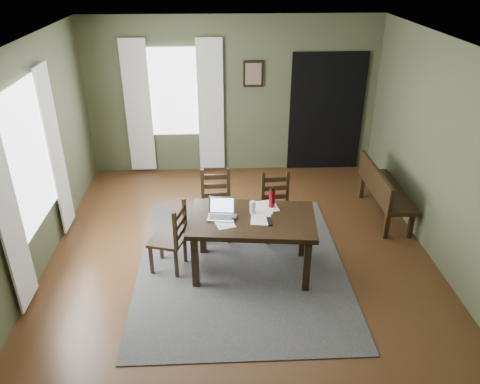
{
  "coord_description": "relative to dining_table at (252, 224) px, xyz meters",
  "views": [
    {
      "loc": [
        -0.25,
        -4.9,
        3.6
      ],
      "look_at": [
        0.0,
        0.3,
        0.9
      ],
      "focal_mm": 35.0,
      "sensor_mm": 36.0,
      "label": 1
    }
  ],
  "objects": [
    {
      "name": "ground",
      "position": [
        -0.12,
        0.11,
        -0.67
      ],
      "size": [
        5.0,
        6.0,
        0.01
      ],
      "color": "#492C16"
    },
    {
      "name": "room_shell",
      "position": [
        -0.12,
        0.11,
        1.13
      ],
      "size": [
        5.02,
        6.02,
        2.71
      ],
      "color": "#494F33",
      "rests_on": "ground"
    },
    {
      "name": "rug",
      "position": [
        -0.12,
        0.11,
        -0.66
      ],
      "size": [
        2.6,
        3.2,
        0.01
      ],
      "color": "#3E3E3E",
      "rests_on": "ground"
    },
    {
      "name": "dining_table",
      "position": [
        0.0,
        0.0,
        0.0
      ],
      "size": [
        1.59,
        1.05,
        0.75
      ],
      "rotation": [
        0.0,
        0.0,
        -0.1
      ],
      "color": "black",
      "rests_on": "rug"
    },
    {
      "name": "chair_end",
      "position": [
        -0.99,
        0.08,
        -0.22
      ],
      "size": [
        0.5,
        0.5,
        0.92
      ],
      "rotation": [
        0.0,
        0.0,
        -1.85
      ],
      "color": "black",
      "rests_on": "rug"
    },
    {
      "name": "chair_back_left",
      "position": [
        -0.43,
        0.84,
        -0.2
      ],
      "size": [
        0.43,
        0.43,
        0.96
      ],
      "rotation": [
        0.0,
        0.0,
        0.02
      ],
      "color": "black",
      "rests_on": "rug"
    },
    {
      "name": "chair_back_right",
      "position": [
        0.4,
        0.8,
        -0.22
      ],
      "size": [
        0.44,
        0.44,
        0.92
      ],
      "rotation": [
        0.0,
        0.0,
        0.1
      ],
      "color": "black",
      "rests_on": "rug"
    },
    {
      "name": "bench",
      "position": [
        2.02,
        1.26,
        -0.19
      ],
      "size": [
        0.46,
        1.42,
        0.8
      ],
      "rotation": [
        0.0,
        0.0,
        1.57
      ],
      "color": "black",
      "rests_on": "ground"
    },
    {
      "name": "laptop",
      "position": [
        -0.36,
        0.07,
        0.15
      ],
      "size": [
        0.34,
        0.28,
        0.22
      ],
      "rotation": [
        0.0,
        0.0,
        -0.12
      ],
      "color": "#B7B7BC",
      "rests_on": "dining_table"
    },
    {
      "name": "computer_mouse",
      "position": [
        -0.21,
        0.0,
        0.11
      ],
      "size": [
        0.08,
        0.11,
        0.03
      ],
      "primitive_type": "cube",
      "rotation": [
        0.0,
        0.0,
        -0.21
      ],
      "color": "#3F3F42",
      "rests_on": "dining_table"
    },
    {
      "name": "tv_remote",
      "position": [
        0.2,
        -0.11,
        0.1
      ],
      "size": [
        0.06,
        0.19,
        0.02
      ],
      "primitive_type": "cube",
      "rotation": [
        0.0,
        0.0,
        0.03
      ],
      "color": "black",
      "rests_on": "dining_table"
    },
    {
      "name": "drinking_glass",
      "position": [
        0.02,
        0.12,
        0.17
      ],
      "size": [
        0.08,
        0.08,
        0.16
      ],
      "primitive_type": "cylinder",
      "rotation": [
        0.0,
        0.0,
        -0.13
      ],
      "color": "silver",
      "rests_on": "dining_table"
    },
    {
      "name": "water_bottle",
      "position": [
        0.26,
        0.26,
        0.22
      ],
      "size": [
        0.09,
        0.09,
        0.27
      ],
      "rotation": [
        0.0,
        0.0,
        0.15
      ],
      "color": "maroon",
      "rests_on": "dining_table"
    },
    {
      "name": "paper_b",
      "position": [
        0.1,
        -0.02,
        0.09
      ],
      "size": [
        0.27,
        0.33,
        0.0
      ],
      "primitive_type": "cube",
      "rotation": [
        0.0,
        0.0,
        -0.13
      ],
      "color": "white",
      "rests_on": "dining_table"
    },
    {
      "name": "paper_c",
      "position": [
        0.14,
        0.23,
        0.09
      ],
      "size": [
        0.25,
        0.32,
        0.0
      ],
      "primitive_type": "cube",
      "rotation": [
        0.0,
        0.0,
        -0.01
      ],
      "color": "white",
      "rests_on": "dining_table"
    },
    {
      "name": "paper_d",
      "position": [
        0.21,
        0.27,
        0.09
      ],
      "size": [
        0.28,
        0.34,
        0.0
      ],
      "primitive_type": "cube",
      "rotation": [
        0.0,
        0.0,
        0.19
      ],
      "color": "white",
      "rests_on": "dining_table"
    },
    {
      "name": "paper_e",
      "position": [
        -0.33,
        -0.1,
        0.09
      ],
      "size": [
        0.28,
        0.32,
        0.0
      ],
      "primitive_type": "cube",
      "rotation": [
        0.0,
        0.0,
        0.28
      ],
      "color": "white",
      "rests_on": "dining_table"
    },
    {
      "name": "window_left",
      "position": [
        -2.59,
        0.31,
        0.78
      ],
      "size": [
        0.01,
        1.3,
        1.7
      ],
      "color": "white",
      "rests_on": "ground"
    },
    {
      "name": "window_back",
      "position": [
        -1.12,
        3.08,
        0.78
      ],
      "size": [
        1.0,
        0.01,
        1.5
      ],
      "color": "white",
      "rests_on": "ground"
    },
    {
      "name": "curtain_left_near",
      "position": [
        -2.56,
        -0.51,
        0.53
      ],
      "size": [
        0.03,
        0.48,
        2.3
      ],
      "color": "silver",
      "rests_on": "ground"
    },
    {
      "name": "curtain_left_far",
      "position": [
        -2.56,
        1.13,
        0.53
      ],
      "size": [
        0.03,
        0.48,
        2.3
      ],
      "color": "silver",
      "rests_on": "ground"
    },
    {
      "name": "curtain_back_left",
      "position": [
        -1.74,
        3.05,
        0.53
      ],
      "size": [
        0.44,
        0.03,
        2.3
      ],
      "color": "silver",
      "rests_on": "ground"
    },
    {
      "name": "curtain_back_right",
      "position": [
        -0.5,
        3.05,
        0.53
      ],
      "size": [
        0.44,
        0.03,
        2.3
      ],
      "color": "silver",
      "rests_on": "ground"
    },
    {
      "name": "framed_picture",
      "position": [
        0.23,
        3.08,
        1.08
      ],
      "size": [
        0.34,
        0.03,
        0.44
      ],
      "color": "black",
      "rests_on": "ground"
    },
    {
      "name": "doorway_back",
      "position": [
        1.53,
        3.08,
        0.38
      ],
      "size": [
        1.3,
        0.03,
        2.1
      ],
      "color": "black",
      "rests_on": "ground"
    }
  ]
}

